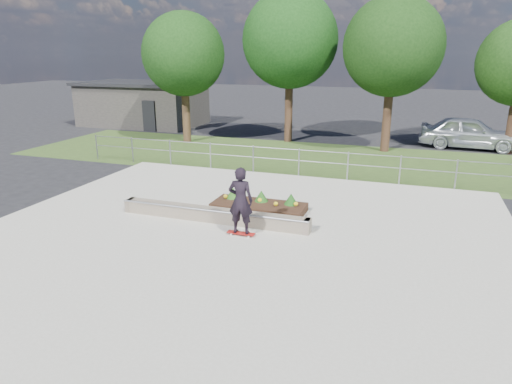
% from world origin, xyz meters
% --- Properties ---
extents(ground, '(120.00, 120.00, 0.00)m').
position_xyz_m(ground, '(0.00, 0.00, 0.00)').
color(ground, black).
rests_on(ground, ground).
extents(grass_verge, '(30.00, 8.00, 0.02)m').
position_xyz_m(grass_verge, '(0.00, 11.00, 0.01)').
color(grass_verge, '#2E451B').
rests_on(grass_verge, ground).
extents(concrete_slab, '(15.00, 15.00, 0.06)m').
position_xyz_m(concrete_slab, '(0.00, 0.00, 0.03)').
color(concrete_slab, '#A7A494').
rests_on(concrete_slab, ground).
extents(fence, '(20.06, 0.06, 1.20)m').
position_xyz_m(fence, '(0.00, 7.50, 0.77)').
color(fence, gray).
rests_on(fence, ground).
extents(building, '(8.40, 5.40, 3.00)m').
position_xyz_m(building, '(-14.00, 18.00, 1.51)').
color(building, '#2F2C29').
rests_on(building, ground).
extents(tree_far_left, '(4.55, 4.55, 7.15)m').
position_xyz_m(tree_far_left, '(-8.00, 13.00, 4.85)').
color(tree_far_left, '#382416').
rests_on(tree_far_left, ground).
extents(tree_mid_left, '(5.25, 5.25, 8.25)m').
position_xyz_m(tree_mid_left, '(-2.50, 15.00, 5.61)').
color(tree_mid_left, '#321D14').
rests_on(tree_mid_left, ground).
extents(tree_mid_right, '(4.90, 4.90, 7.70)m').
position_xyz_m(tree_mid_right, '(3.00, 14.00, 5.23)').
color(tree_mid_right, '#331E14').
rests_on(tree_mid_right, ground).
extents(grind_ledge, '(6.00, 0.44, 0.43)m').
position_xyz_m(grind_ledge, '(-1.15, 1.43, 0.26)').
color(grind_ledge, '#6B5E4F').
rests_on(grind_ledge, concrete_slab).
extents(planter_bed, '(3.00, 1.20, 0.61)m').
position_xyz_m(planter_bed, '(-0.15, 2.83, 0.24)').
color(planter_bed, black).
rests_on(planter_bed, concrete_slab).
extents(skateboarder, '(0.80, 0.51, 1.97)m').
position_xyz_m(skateboarder, '(0.05, 0.65, 1.08)').
color(skateboarder, silver).
rests_on(skateboarder, concrete_slab).
extents(parked_car, '(5.17, 2.42, 1.71)m').
position_xyz_m(parked_car, '(7.20, 16.27, 0.86)').
color(parked_car, silver).
rests_on(parked_car, ground).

